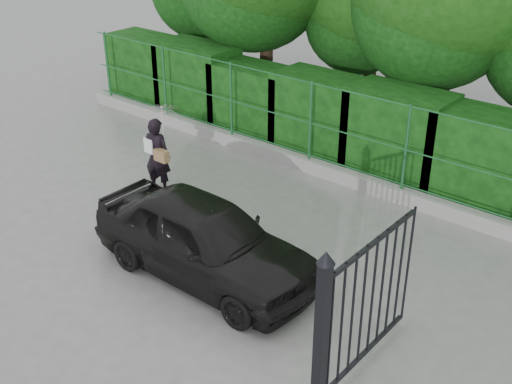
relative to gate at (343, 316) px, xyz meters
The scene contains 7 objects.
ground 4.81m from the gate, behind, with size 80.00×80.00×0.00m, color gray.
kerb 7.04m from the gate, 131.36° to the left, with size 14.00×0.25×0.30m, color #9E9E99.
fence 6.82m from the gate, 129.97° to the left, with size 14.13×0.06×1.80m.
hedge 7.75m from the gate, 126.57° to the left, with size 14.20×1.20×1.98m.
gate is the anchor object (origin of this frame).
woman 6.43m from the gate, 157.75° to the left, with size 0.90×0.84×1.94m.
car 3.30m from the gate, 165.86° to the left, with size 1.65×4.11×1.40m, color black.
Camera 1 is at (7.83, -6.31, 6.18)m, focal length 45.00 mm.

